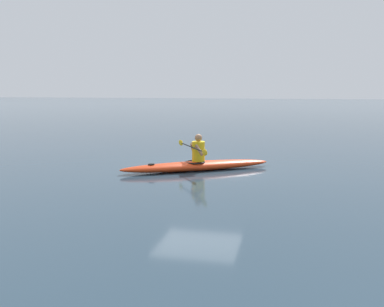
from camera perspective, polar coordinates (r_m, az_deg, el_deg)
The scene contains 3 objects.
ground_plane at distance 13.35m, azimuth 0.91°, elevation -1.59°, with size 160.00×160.00×0.00m, color #283D4C.
kayak at distance 12.59m, azimuth 0.64°, elevation -1.59°, with size 4.14×2.87×0.26m.
kayaker at distance 12.52m, azimuth 0.75°, elevation 0.51°, with size 1.33×2.14×0.78m.
Camera 1 is at (-2.66, 12.87, 2.35)m, focal length 41.27 mm.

